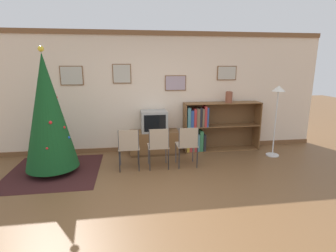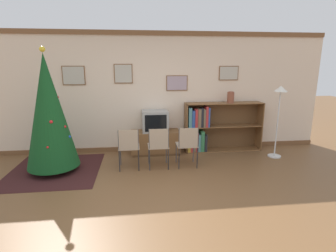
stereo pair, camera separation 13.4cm
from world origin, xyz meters
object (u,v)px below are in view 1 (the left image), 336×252
folding_chair_center (159,145)px  tv_console (154,142)px  bookshelf (207,127)px  television (154,121)px  standing_lamp (277,103)px  folding_chair_right (187,144)px  vase (229,97)px  christmas_tree (48,113)px  folding_chair_left (129,147)px

folding_chair_center → tv_console: bearing=90.0°
bookshelf → television: bearing=-177.0°
folding_chair_center → standing_lamp: standing_lamp is taller
television → folding_chair_center: (0.00, -0.89, -0.28)m
folding_chair_center → bookshelf: 1.57m
television → folding_chair_center: 0.94m
folding_chair_right → vase: vase is taller
folding_chair_right → television: bearing=122.4°
tv_console → standing_lamp: 2.81m
christmas_tree → tv_console: 2.31m
christmas_tree → standing_lamp: size_ratio=1.47×
tv_console → standing_lamp: bearing=-11.5°
vase → standing_lamp: size_ratio=0.17×
folding_chair_left → bookshelf: bookshelf is taller
tv_console → folding_chair_right: 1.08m
tv_console → vase: vase is taller
christmas_tree → folding_chair_center: bearing=-3.2°
folding_chair_left → standing_lamp: bearing=6.6°
folding_chair_left → vase: size_ratio=3.17×
television → vase: vase is taller
television → standing_lamp: (2.60, -0.53, 0.44)m
christmas_tree → vase: christmas_tree is taller
tv_console → television: (-0.00, -0.00, 0.49)m
folding_chair_left → bookshelf: bearing=27.9°
folding_chair_left → folding_chair_center: same height
folding_chair_left → christmas_tree: bearing=175.5°
folding_chair_center → folding_chair_right: same height
standing_lamp → folding_chair_center: bearing=-172.0°
folding_chair_left → folding_chair_right: (1.13, 0.00, 0.00)m
folding_chair_right → bookshelf: (0.68, 0.96, 0.08)m
bookshelf → vase: (0.48, -0.05, 0.71)m
tv_console → bookshelf: bookshelf is taller
folding_chair_left → standing_lamp: (3.16, 0.36, 0.72)m
folding_chair_left → folding_chair_center: (0.57, 0.00, 0.00)m
tv_console → vase: 1.99m
folding_chair_left → bookshelf: size_ratio=0.46×
folding_chair_right → vase: (1.15, 0.90, 0.79)m
vase → christmas_tree: bearing=-167.9°
folding_chair_right → standing_lamp: 2.19m
folding_chair_right → bookshelf: 1.17m
bookshelf → standing_lamp: standing_lamp is taller
bookshelf → folding_chair_left: bearing=-152.1°
christmas_tree → television: size_ratio=4.01×
christmas_tree → standing_lamp: christmas_tree is taller
folding_chair_right → standing_lamp: (2.03, 0.36, 0.72)m
christmas_tree → vase: (3.71, 0.79, 0.12)m
television → bookshelf: (1.24, 0.06, -0.20)m
tv_console → bookshelf: 1.28m
tv_console → television: size_ratio=1.91×
television → vase: 1.79m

